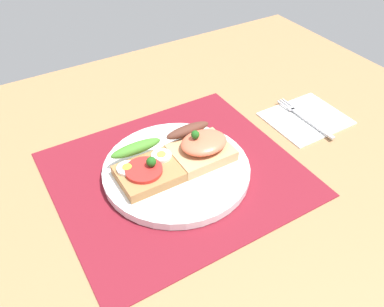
% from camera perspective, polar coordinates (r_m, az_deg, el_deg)
% --- Properties ---
extents(ground_plane, '(1.20, 0.90, 0.03)m').
position_cam_1_polar(ground_plane, '(0.68, -2.18, -3.95)').
color(ground_plane, '#9B7047').
extents(placemat, '(0.39, 0.35, 0.00)m').
position_cam_1_polar(placemat, '(0.66, -2.22, -2.87)').
color(placemat, maroon).
rests_on(placemat, ground_plane).
extents(plate, '(0.24, 0.24, 0.01)m').
position_cam_1_polar(plate, '(0.66, -2.24, -2.33)').
color(plate, white).
rests_on(plate, placemat).
extents(sandwich_egg_tomato, '(0.10, 0.09, 0.04)m').
position_cam_1_polar(sandwich_egg_tomato, '(0.64, -6.65, -1.84)').
color(sandwich_egg_tomato, '#A06F41').
rests_on(sandwich_egg_tomato, plate).
extents(sandwich_salmon, '(0.10, 0.09, 0.05)m').
position_cam_1_polar(sandwich_salmon, '(0.66, 1.17, 1.13)').
color(sandwich_salmon, tan).
rests_on(sandwich_salmon, plate).
extents(napkin, '(0.15, 0.13, 0.01)m').
position_cam_1_polar(napkin, '(0.82, 15.98, 4.93)').
color(napkin, white).
rests_on(napkin, ground_plane).
extents(fork, '(0.02, 0.15, 0.00)m').
position_cam_1_polar(fork, '(0.81, 15.63, 5.08)').
color(fork, '#B7B7BC').
rests_on(fork, napkin).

